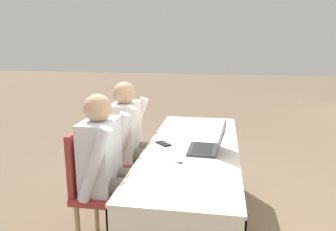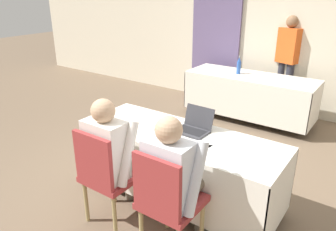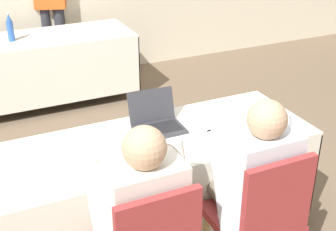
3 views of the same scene
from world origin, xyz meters
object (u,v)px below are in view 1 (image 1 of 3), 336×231
laptop (208,146)px  chair_near_left (123,153)px  chair_near_right (98,182)px  cell_phone (163,144)px  person_white_shirt (111,163)px  person_checkered_shirt (134,137)px

laptop → chair_near_left: size_ratio=0.34×
chair_near_right → laptop: bearing=-72.6°
cell_phone → person_white_shirt: person_white_shirt is taller
cell_phone → chair_near_left: bearing=-78.2°
chair_near_right → person_checkered_shirt: size_ratio=0.78×
cell_phone → chair_near_right: 0.60m
chair_near_left → cell_phone: bearing=-123.9°
laptop → person_checkered_shirt: (-0.39, -0.69, -0.09)m
cell_phone → person_checkered_shirt: bearing=-85.9°
laptop → chair_near_right: size_ratio=0.34×
laptop → cell_phone: bearing=-104.7°
laptop → chair_near_right: bearing=-71.1°
laptop → person_checkered_shirt: bearing=-118.2°
chair_near_right → person_white_shirt: 0.19m
laptop → cell_phone: size_ratio=2.10×
chair_near_right → person_checkered_shirt: person_checkered_shirt is taller
chair_near_left → person_checkered_shirt: 0.19m
cell_phone → person_checkered_shirt: size_ratio=0.13×
laptop → chair_near_left: laptop is taller
laptop → person_checkered_shirt: person_checkered_shirt is taller
chair_near_right → person_white_shirt: bearing=-90.0°
laptop → cell_phone: laptop is taller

